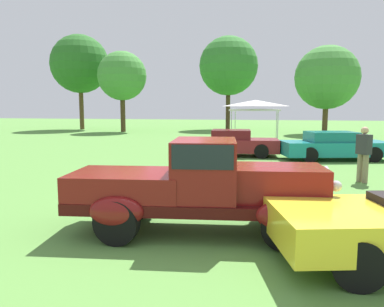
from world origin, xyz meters
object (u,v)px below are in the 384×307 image
at_px(show_car_teal, 334,146).
at_px(canopy_tent_left_field, 255,105).
at_px(show_car_burgundy, 234,143).
at_px(spectator_by_row, 364,152).
at_px(feature_pickup_truck, 200,186).

xyz_separation_m(show_car_teal, canopy_tent_left_field, (-3.57, 6.47, 1.82)).
relative_size(show_car_burgundy, spectator_by_row, 2.44).
xyz_separation_m(spectator_by_row, canopy_tent_left_field, (-3.57, 11.36, 1.51)).
height_order(spectator_by_row, canopy_tent_left_field, canopy_tent_left_field).
xyz_separation_m(feature_pickup_truck, spectator_by_row, (4.05, 5.39, 0.04)).
bearing_deg(feature_pickup_truck, spectator_by_row, 53.11).
height_order(show_car_teal, spectator_by_row, spectator_by_row).
distance_m(feature_pickup_truck, show_car_burgundy, 10.74).
height_order(feature_pickup_truck, spectator_by_row, feature_pickup_truck).
bearing_deg(canopy_tent_left_field, show_car_teal, -61.08).
height_order(show_car_burgundy, show_car_teal, same).
bearing_deg(canopy_tent_left_field, feature_pickup_truck, -91.64).
distance_m(show_car_burgundy, show_car_teal, 4.39).
distance_m(feature_pickup_truck, show_car_teal, 11.06).
xyz_separation_m(show_car_burgundy, spectator_by_row, (4.36, -5.34, 0.31)).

